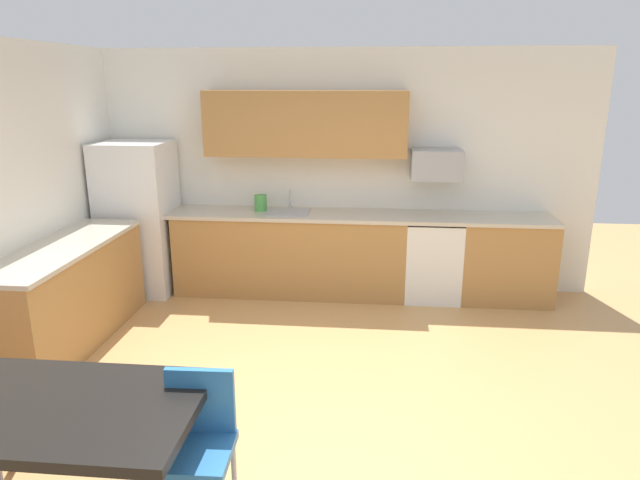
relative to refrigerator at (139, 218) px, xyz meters
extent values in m
plane|color=tan|center=(2.18, -2.22, -0.85)|extent=(12.00, 12.00, 0.00)
cube|color=white|center=(2.18, 0.43, 0.50)|extent=(5.80, 0.10, 2.70)
cube|color=#AD7A42|center=(1.72, 0.08, -0.40)|extent=(2.57, 0.60, 0.90)
cube|color=#AD7A42|center=(4.09, 0.08, -0.40)|extent=(0.98, 0.60, 0.90)
cube|color=#AD7A42|center=(-0.12, -1.42, -0.40)|extent=(0.60, 2.00, 0.90)
cube|color=beige|center=(2.18, 0.08, 0.07)|extent=(4.80, 0.64, 0.04)
cube|color=beige|center=(-0.12, -1.42, 0.07)|extent=(0.64, 2.00, 0.04)
cube|color=#AD7A42|center=(1.88, 0.21, 1.05)|extent=(2.20, 0.34, 0.70)
cube|color=white|center=(0.00, 0.00, 0.00)|extent=(0.76, 0.70, 1.71)
cube|color=white|center=(3.30, 0.08, -0.41)|extent=(0.60, 0.60, 0.88)
cube|color=black|center=(3.30, 0.08, 0.04)|extent=(0.60, 0.60, 0.03)
cube|color=#9EA0A5|center=(3.30, 0.18, 0.63)|extent=(0.54, 0.36, 0.32)
cube|color=#A5A8AD|center=(1.69, 0.08, 0.03)|extent=(0.48, 0.40, 0.14)
cylinder|color=#B2B5BA|center=(1.69, 0.26, 0.19)|extent=(0.02, 0.02, 0.24)
cube|color=black|center=(1.07, -3.55, -0.14)|extent=(1.40, 0.90, 0.06)
cylinder|color=black|center=(0.43, -3.16, -0.51)|extent=(0.05, 0.05, 0.68)
cylinder|color=black|center=(1.71, -3.16, -0.51)|extent=(0.05, 0.05, 0.68)
cube|color=#2D72B7|center=(1.73, -3.49, -0.40)|extent=(0.41, 0.41, 0.05)
cube|color=#2D72B7|center=(1.72, -3.31, -0.20)|extent=(0.38, 0.05, 0.40)
cylinder|color=#B2B2B7|center=(1.55, -3.33, -0.64)|extent=(0.03, 0.03, 0.42)
cylinder|color=#B2B2B7|center=(1.89, -3.32, -0.64)|extent=(0.03, 0.03, 0.42)
cylinder|color=#4CA54C|center=(1.38, 0.13, 0.17)|extent=(0.14, 0.14, 0.20)
camera|label=1|loc=(2.65, -5.99, 1.51)|focal=31.79mm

